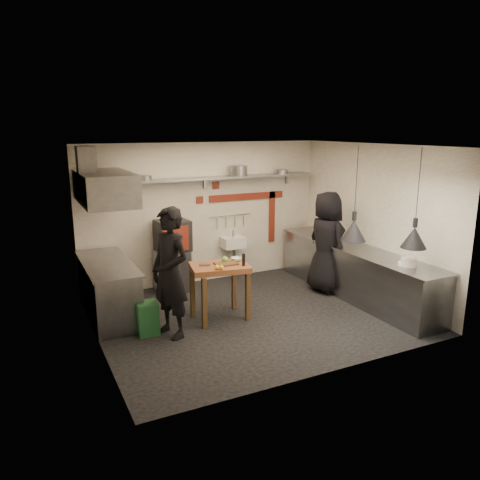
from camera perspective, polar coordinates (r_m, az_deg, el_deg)
name	(u,v)px	position (r m, az deg, el deg)	size (l,w,h in m)	color
floor	(252,315)	(7.97, 1.52, -9.16)	(5.00, 5.00, 0.00)	black
ceiling	(254,146)	(7.35, 1.66, 11.40)	(5.00, 5.00, 0.00)	beige
wall_back	(204,213)	(9.41, -4.37, 3.27)	(5.00, 0.04, 2.80)	silver
wall_front	(333,269)	(5.82, 11.24, -3.44)	(5.00, 0.04, 2.80)	silver
wall_left	(93,252)	(6.78, -17.48, -1.40)	(0.04, 4.20, 2.80)	silver
wall_right	(373,221)	(8.95, 15.92, 2.25)	(0.04, 4.20, 2.80)	silver
red_band_horiz	(247,197)	(9.73, 0.87, 5.32)	(1.70, 0.02, 0.14)	maroon
red_band_vert	(272,217)	(10.10, 3.90, 2.83)	(0.14, 0.02, 1.10)	maroon
red_tile_a	(216,185)	(9.40, -2.96, 6.67)	(0.14, 0.02, 0.14)	maroon
red_tile_b	(200,200)	(9.31, -4.93, 4.89)	(0.14, 0.02, 0.14)	maroon
back_shelf	(207,178)	(9.14, -4.03, 7.53)	(4.60, 0.34, 0.04)	slate
shelf_bracket_left	(106,188)	(8.77, -16.03, 6.13)	(0.04, 0.06, 0.24)	slate
shelf_bracket_mid	(204,183)	(9.29, -4.37, 7.00)	(0.04, 0.06, 0.24)	slate
shelf_bracket_right	(287,178)	(10.15, 5.73, 7.53)	(0.04, 0.06, 0.24)	slate
pan_far_left	(144,178)	(8.75, -11.58, 7.45)	(0.26, 0.26, 0.09)	slate
pan_mid_left	(143,178)	(8.74, -11.79, 7.37)	(0.23, 0.23, 0.07)	slate
stock_pot	(239,171)	(9.40, -0.18, 8.47)	(0.34, 0.34, 0.20)	slate
pan_right	(282,172)	(9.89, 5.12, 8.32)	(0.27, 0.27, 0.08)	slate
oven_stand	(172,271)	(9.08, -8.26, -3.73)	(0.58, 0.53, 0.80)	slate
combi_oven	(173,235)	(8.92, -8.22, 0.55)	(0.58, 0.54, 0.58)	black
oven_door	(176,239)	(8.61, -7.84, 0.10)	(0.51, 0.03, 0.46)	maroon
oven_glass	(176,239)	(8.62, -7.86, 0.11)	(0.38, 0.02, 0.34)	black
hand_sink	(233,242)	(9.59, -0.85, -0.28)	(0.46, 0.34, 0.22)	silver
sink_tap	(233,234)	(9.55, -0.85, 0.76)	(0.03, 0.03, 0.14)	slate
sink_drain	(234,263)	(9.67, -0.74, -2.87)	(0.06, 0.06, 0.66)	slate
utensil_rail	(230,215)	(9.60, -1.22, 3.03)	(0.02, 0.02, 0.90)	slate
counter_right	(355,273)	(8.96, 13.85, -3.89)	(0.70, 3.80, 0.90)	slate
counter_right_top	(357,248)	(8.83, 14.02, -1.01)	(0.76, 3.90, 0.03)	slate
plate_stack	(409,262)	(7.89, 19.90, -2.57)	(0.24, 0.24, 0.13)	silver
small_bowl_right	(404,264)	(7.93, 19.40, -2.74)	(0.21, 0.21, 0.05)	silver
counter_left	(109,290)	(8.10, -15.73, -5.89)	(0.70, 1.90, 0.90)	slate
counter_left_top	(107,263)	(7.96, -15.94, -2.73)	(0.76, 2.00, 0.03)	slate
extractor_hood	(105,188)	(7.72, -16.17, 6.14)	(0.78, 1.60, 0.50)	slate
hood_duct	(86,163)	(7.65, -18.23, 8.95)	(0.28, 0.28, 0.50)	slate
green_bin	(148,318)	(7.35, -11.19, -9.34)	(0.31, 0.31, 0.50)	#194E2A
prep_table	(220,292)	(7.70, -2.47, -6.32)	(0.92, 0.64, 0.92)	brown
cutting_board	(226,264)	(7.57, -1.71, -2.89)	(0.36, 0.25, 0.03)	#50371D
pepper_mill	(244,260)	(7.46, 0.45, -2.43)	(0.05, 0.05, 0.20)	black
lemon_a	(217,267)	(7.29, -2.86, -3.32)	(0.07, 0.07, 0.07)	#F6AB24
lemon_b	(221,267)	(7.28, -2.28, -3.37)	(0.07, 0.07, 0.07)	#F6AB24
veg_ball	(225,259)	(7.67, -1.83, -2.39)	(0.10, 0.10, 0.10)	#6F9545
steel_tray	(205,265)	(7.53, -4.32, -3.00)	(0.16, 0.11, 0.03)	slate
bowl	(236,259)	(7.77, -0.46, -2.34)	(0.18, 0.18, 0.06)	silver
heat_lamp_near	(356,195)	(7.41, 13.92, 5.37)	(0.39, 0.39, 1.46)	black
heat_lamp_far	(418,199)	(7.49, 20.83, 4.72)	(0.39, 0.39, 1.52)	black
chef_left	(170,273)	(6.99, -8.50, -4.00)	(0.72, 0.47, 1.97)	black
chef_right	(327,242)	(8.98, 10.50, -0.28)	(0.94, 0.61, 1.93)	black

